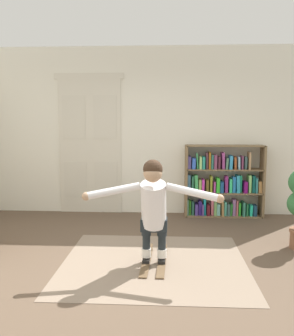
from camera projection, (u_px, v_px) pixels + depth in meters
name	position (u px, v px, depth m)	size (l,w,h in m)	color
ground_plane	(133.00, 270.00, 4.07)	(7.20, 7.20, 0.00)	brown
back_wall	(147.00, 131.00, 6.45)	(6.00, 0.10, 2.90)	silver
double_door	(90.00, 144.00, 6.48)	(1.22, 0.05, 2.45)	beige
rug	(154.00, 263.00, 4.27)	(2.13, 1.97, 0.01)	#82705E
bookshelf	(222.00, 184.00, 6.29)	(1.33, 0.30, 1.23)	brown
skis_pair	(154.00, 260.00, 4.30)	(0.30, 0.92, 0.07)	brown
person_skier	(153.00, 204.00, 4.05)	(1.48, 0.55, 1.16)	white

